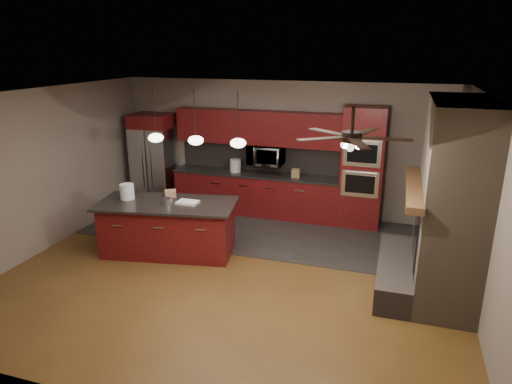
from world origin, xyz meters
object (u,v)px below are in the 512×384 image
at_px(kitchen_island, 168,227).
at_px(counter_bucket, 235,166).
at_px(white_bucket, 127,192).
at_px(paint_tray, 188,202).
at_px(oven_tower, 362,168).
at_px(paint_can, 167,201).
at_px(cardboard_box, 170,194).
at_px(refrigerator, 155,160).
at_px(microwave, 266,155).
at_px(counter_box, 296,173).

bearing_deg(kitchen_island, counter_bucket, 70.10).
relative_size(white_bucket, paint_tray, 0.76).
distance_m(oven_tower, counter_bucket, 2.65).
relative_size(paint_can, cardboard_box, 0.86).
distance_m(paint_can, cardboard_box, 0.41).
bearing_deg(cardboard_box, counter_bucket, 45.33).
relative_size(cardboard_box, counter_bucket, 0.72).
distance_m(paint_can, counter_bucket, 2.42).
bearing_deg(refrigerator, paint_tray, -49.50).
bearing_deg(oven_tower, microwave, 178.34).
bearing_deg(refrigerator, microwave, 2.94).
height_order(paint_can, paint_tray, paint_can).
distance_m(paint_tray, counter_bucket, 2.24).
xyz_separation_m(oven_tower, paint_can, (-2.99, -2.39, -0.22)).
bearing_deg(paint_can, oven_tower, 38.68).
distance_m(microwave, kitchen_island, 2.73).
xyz_separation_m(microwave, white_bucket, (-1.81, -2.39, -0.25)).
relative_size(microwave, cardboard_box, 3.80).
bearing_deg(cardboard_box, microwave, 29.75).
bearing_deg(white_bucket, oven_tower, 31.66).
xyz_separation_m(paint_tray, counter_bucket, (0.05, 2.24, 0.10)).
height_order(paint_tray, counter_bucket, counter_bucket).
distance_m(oven_tower, refrigerator, 4.53).
bearing_deg(paint_tray, paint_can, -150.57).
height_order(oven_tower, microwave, oven_tower).
relative_size(white_bucket, counter_bucket, 0.99).
bearing_deg(cardboard_box, white_bucket, 175.05).
bearing_deg(paint_can, paint_tray, 27.77).
bearing_deg(paint_can, counter_box, 54.44).
bearing_deg(oven_tower, cardboard_box, -147.26).
relative_size(microwave, counter_box, 4.05).
relative_size(kitchen_island, counter_box, 13.76).
relative_size(refrigerator, paint_tray, 5.91).
bearing_deg(microwave, refrigerator, -177.06).
distance_m(paint_tray, cardboard_box, 0.50).
bearing_deg(counter_bucket, white_bucket, -116.09).
xyz_separation_m(paint_tray, counter_box, (1.38, 2.19, 0.05)).
distance_m(oven_tower, counter_box, 1.32).
xyz_separation_m(refrigerator, paint_can, (1.54, -2.32, -0.06)).
bearing_deg(paint_tray, refrigerator, 132.16).
distance_m(oven_tower, paint_tray, 3.50).
xyz_separation_m(oven_tower, cardboard_box, (-3.13, -2.01, -0.21)).
relative_size(paint_can, counter_bucket, 0.62).
xyz_separation_m(oven_tower, microwave, (-1.98, 0.06, 0.11)).
xyz_separation_m(white_bucket, counter_bucket, (1.15, 2.34, -0.02)).
xyz_separation_m(paint_tray, cardboard_box, (-0.44, 0.22, 0.04)).
bearing_deg(paint_can, counter_bucket, 81.79).
bearing_deg(oven_tower, white_bucket, -148.34).
bearing_deg(paint_tray, counter_bucket, 90.50).
height_order(white_bucket, cardboard_box, white_bucket).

